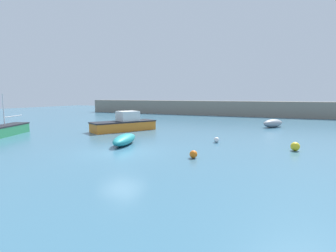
# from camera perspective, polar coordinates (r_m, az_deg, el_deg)

# --- Properties ---
(ground_plane) EXTENTS (120.00, 120.00, 0.20)m
(ground_plane) POSITION_cam_1_polar(r_m,az_deg,el_deg) (16.83, -9.98, -5.91)
(ground_plane) COLOR #38667F
(harbor_breakwater) EXTENTS (56.76, 2.42, 2.57)m
(harbor_breakwater) POSITION_cam_1_polar(r_m,az_deg,el_deg) (47.47, 12.88, 3.77)
(harbor_breakwater) COLOR gray
(harbor_breakwater) RESTS_ON ground_plane
(motorboat_grey_hull) EXTENTS (5.05, 6.70, 1.96)m
(motorboat_grey_hull) POSITION_cam_1_polar(r_m,az_deg,el_deg) (26.75, -9.44, 0.47)
(motorboat_grey_hull) COLOR orange
(motorboat_grey_hull) RESTS_ON ground_plane
(rowboat_blue_near) EXTENTS (1.98, 3.76, 0.77)m
(rowboat_blue_near) POSITION_cam_1_polar(r_m,az_deg,el_deg) (19.14, -9.46, -2.91)
(rowboat_blue_near) COLOR teal
(rowboat_blue_near) RESTS_ON ground_plane
(sailboat_short_mast) EXTENTS (3.49, 5.53, 3.66)m
(sailboat_short_mast) POSITION_cam_1_polar(r_m,az_deg,el_deg) (27.29, -31.96, -0.80)
(sailboat_short_mast) COLOR #287A4C
(sailboat_short_mast) RESTS_ON ground_plane
(rowboat_white_midwater) EXTENTS (2.58, 3.13, 0.90)m
(rowboat_white_midwater) POSITION_cam_1_polar(r_m,az_deg,el_deg) (31.55, 21.86, 0.56)
(rowboat_white_midwater) COLOR gray
(rowboat_white_midwater) RESTS_ON ground_plane
(mooring_buoy_white) EXTENTS (0.41, 0.41, 0.41)m
(mooring_buoy_white) POSITION_cam_1_polar(r_m,az_deg,el_deg) (20.12, 10.52, -2.98)
(mooring_buoy_white) COLOR white
(mooring_buoy_white) RESTS_ON ground_plane
(mooring_buoy_yellow) EXTENTS (0.57, 0.57, 0.57)m
(mooring_buoy_yellow) POSITION_cam_1_polar(r_m,az_deg,el_deg) (18.71, 25.95, -4.03)
(mooring_buoy_yellow) COLOR yellow
(mooring_buoy_yellow) RESTS_ON ground_plane
(mooring_buoy_orange) EXTENTS (0.45, 0.45, 0.45)m
(mooring_buoy_orange) POSITION_cam_1_polar(r_m,az_deg,el_deg) (14.99, 5.55, -6.14)
(mooring_buoy_orange) COLOR orange
(mooring_buoy_orange) RESTS_ON ground_plane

